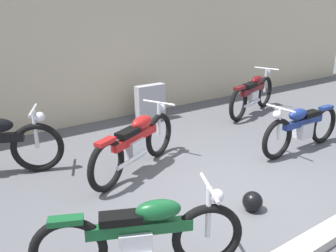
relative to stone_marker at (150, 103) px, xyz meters
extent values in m
plane|color=#56565B|center=(-0.78, -3.50, -0.40)|extent=(40.00, 40.00, 0.00)
cube|color=beige|center=(-0.78, 0.77, 1.32)|extent=(18.00, 0.30, 3.45)
cube|color=#B7B2A8|center=(-0.78, -4.71, -0.34)|extent=(18.00, 0.24, 0.12)
cube|color=#9E9EA3|center=(0.00, 0.00, 0.00)|extent=(0.69, 0.20, 0.80)
sphere|color=black|center=(-0.93, -3.83, -0.28)|extent=(0.25, 0.25, 0.25)
torus|color=black|center=(0.59, -2.97, -0.05)|extent=(0.70, 0.09, 0.70)
torus|color=black|center=(1.89, -2.98, -0.05)|extent=(0.70, 0.09, 0.70)
cube|color=silver|center=(1.29, -2.97, -0.03)|extent=(0.31, 0.19, 0.27)
cube|color=navy|center=(1.24, -2.97, 0.12)|extent=(0.99, 0.10, 0.12)
ellipsoid|color=navy|center=(1.07, -2.97, 0.30)|extent=(0.43, 0.20, 0.19)
cube|color=black|center=(1.41, -2.97, 0.25)|extent=(0.39, 0.18, 0.08)
cube|color=navy|center=(1.89, -2.98, 0.28)|extent=(0.31, 0.12, 0.06)
cylinder|color=silver|center=(0.59, -2.97, 0.21)|extent=(0.05, 0.05, 0.53)
cylinder|color=silver|center=(0.59, -2.97, 0.48)|extent=(0.04, 0.56, 0.03)
sphere|color=silver|center=(0.51, -2.97, 0.38)|extent=(0.13, 0.13, 0.13)
cylinder|color=silver|center=(1.48, -2.86, -0.10)|extent=(0.67, 0.06, 0.06)
torus|color=black|center=(-0.93, -1.73, -0.03)|extent=(0.72, 0.40, 0.75)
torus|color=black|center=(-2.18, -2.32, -0.03)|extent=(0.72, 0.40, 0.75)
cube|color=silver|center=(-1.60, -2.04, -0.01)|extent=(0.38, 0.32, 0.29)
cube|color=#B21919|center=(-1.55, -2.02, 0.16)|extent=(0.99, 0.54, 0.12)
ellipsoid|color=#B21919|center=(-1.38, -1.94, 0.34)|extent=(0.49, 0.38, 0.20)
cube|color=black|center=(-1.72, -2.10, 0.29)|extent=(0.45, 0.34, 0.08)
cube|color=#B21919|center=(-2.18, -2.32, 0.32)|extent=(0.35, 0.25, 0.06)
cylinder|color=silver|center=(-0.93, -1.73, 0.25)|extent=(0.06, 0.06, 0.56)
cylinder|color=silver|center=(-0.93, -1.73, 0.53)|extent=(0.29, 0.55, 0.04)
sphere|color=silver|center=(-0.85, -1.69, 0.43)|extent=(0.14, 0.14, 0.14)
cylinder|color=silver|center=(-1.73, -2.24, -0.08)|extent=(0.67, 0.36, 0.06)
torus|color=black|center=(2.93, -0.70, -0.02)|extent=(0.77, 0.33, 0.77)
torus|color=black|center=(1.56, -1.14, -0.02)|extent=(0.77, 0.33, 0.77)
cube|color=silver|center=(2.19, -0.94, 0.01)|extent=(0.39, 0.31, 0.30)
cube|color=#590F14|center=(2.24, -0.92, 0.18)|extent=(1.07, 0.43, 0.13)
ellipsoid|color=#590F14|center=(2.43, -0.86, 0.37)|extent=(0.51, 0.34, 0.21)
cube|color=black|center=(2.06, -0.98, 0.31)|extent=(0.46, 0.31, 0.08)
cube|color=#590F14|center=(1.56, -1.14, 0.34)|extent=(0.36, 0.22, 0.06)
cylinder|color=silver|center=(2.93, -0.70, 0.28)|extent=(0.06, 0.06, 0.58)
cylinder|color=silver|center=(2.93, -0.70, 0.57)|extent=(0.22, 0.60, 0.04)
sphere|color=silver|center=(3.01, -0.68, 0.46)|extent=(0.15, 0.15, 0.15)
cylinder|color=silver|center=(2.03, -1.12, -0.07)|extent=(0.73, 0.29, 0.06)
torus|color=black|center=(-2.06, -4.26, -0.05)|extent=(0.67, 0.37, 0.70)
torus|color=black|center=(-3.23, -3.72, -0.05)|extent=(0.67, 0.37, 0.70)
cube|color=silver|center=(-2.69, -3.97, -0.03)|extent=(0.36, 0.30, 0.27)
cube|color=#145128|center=(-2.65, -3.99, 0.12)|extent=(0.93, 0.50, 0.11)
ellipsoid|color=#145128|center=(-2.49, -4.06, 0.29)|extent=(0.46, 0.35, 0.19)
cube|color=black|center=(-2.80, -3.92, 0.24)|extent=(0.42, 0.32, 0.08)
cube|color=#145128|center=(-3.23, -3.72, 0.27)|extent=(0.33, 0.23, 0.06)
cylinder|color=silver|center=(-2.06, -4.26, 0.21)|extent=(0.05, 0.05, 0.53)
cylinder|color=silver|center=(-2.06, -4.26, 0.47)|extent=(0.27, 0.52, 0.03)
sphere|color=silver|center=(-1.99, -4.30, 0.38)|extent=(0.13, 0.13, 0.13)
torus|color=black|center=(-2.77, -1.17, -0.01)|extent=(0.76, 0.41, 0.79)
cylinder|color=silver|center=(-2.77, -1.17, 0.29)|extent=(0.06, 0.06, 0.59)
cylinder|color=silver|center=(-2.77, -1.17, 0.58)|extent=(0.29, 0.59, 0.04)
sphere|color=silver|center=(-2.69, -1.20, 0.48)|extent=(0.15, 0.15, 0.15)
camera|label=1|loc=(-4.03, -6.41, 2.05)|focal=38.07mm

